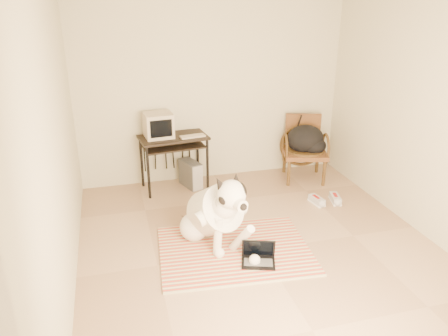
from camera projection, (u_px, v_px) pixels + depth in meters
name	position (u px, v px, depth m)	size (l,w,h in m)	color
floor	(261.00, 250.00, 4.94)	(4.50, 4.50, 0.00)	tan
wall_back	(213.00, 91.00, 6.45)	(4.50, 4.50, 0.00)	beige
wall_front	(405.00, 256.00, 2.42)	(4.50, 4.50, 0.00)	beige
wall_left	(57.00, 154.00, 3.95)	(4.50, 4.50, 0.00)	beige
wall_right	(432.00, 122.00, 4.92)	(4.50, 4.50, 0.00)	beige
rug	(235.00, 250.00, 4.92)	(1.77, 1.42, 0.02)	red
dog	(215.00, 213.00, 4.92)	(0.75, 1.27, 1.00)	white
laptop	(258.00, 257.00, 4.67)	(0.42, 0.36, 0.25)	black
computer_desk	(174.00, 144.00, 6.26)	(1.01, 0.64, 0.80)	black
crt_monitor	(158.00, 125.00, 6.15)	(0.42, 0.40, 0.34)	#B3A48D
desk_keyboard	(193.00, 136.00, 6.20)	(0.36, 0.13, 0.02)	#B3A48D
pc_tower	(191.00, 174.00, 6.49)	(0.30, 0.46, 0.40)	#4F4F52
rattan_chair	(304.00, 148.00, 6.70)	(0.78, 0.76, 0.96)	brown
backpack	(307.00, 140.00, 6.58)	(0.57, 0.49, 0.42)	black
sneaker_left	(317.00, 201.00, 6.01)	(0.16, 0.29, 0.10)	white
sneaker_right	(335.00, 199.00, 6.06)	(0.18, 0.30, 0.10)	white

